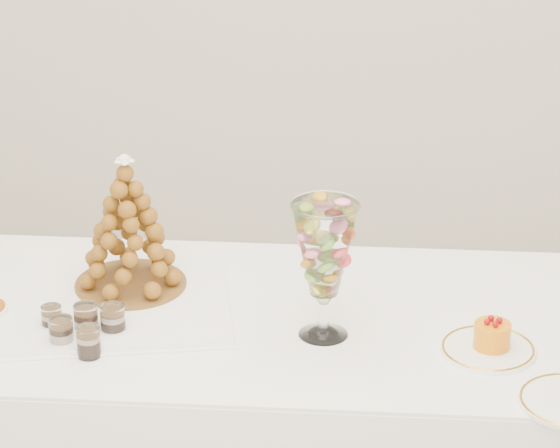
# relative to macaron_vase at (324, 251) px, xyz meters

# --- Properties ---
(lace_tray) EXTENTS (0.63, 0.52, 0.02)m
(lace_tray) POSITION_rel_macaron_vase_xyz_m (-0.50, 0.06, -0.20)
(lace_tray) COLOR white
(lace_tray) RESTS_ON buffet_table
(macaron_vase) EXTENTS (0.14, 0.14, 0.31)m
(macaron_vase) POSITION_rel_macaron_vase_xyz_m (0.00, 0.00, 0.00)
(macaron_vase) COLOR white
(macaron_vase) RESTS_ON buffet_table
(cake_plate) EXTENTS (0.21, 0.21, 0.01)m
(cake_plate) POSITION_rel_macaron_vase_xyz_m (0.36, -0.04, -0.20)
(cake_plate) COLOR white
(cake_plate) RESTS_ON buffet_table
(verrine_a) EXTENTS (0.06, 0.06, 0.06)m
(verrine_a) POSITION_rel_macaron_vase_xyz_m (-0.60, -0.05, -0.17)
(verrine_a) COLOR white
(verrine_a) RESTS_ON buffet_table
(verrine_b) EXTENTS (0.06, 0.06, 0.07)m
(verrine_b) POSITION_rel_macaron_vase_xyz_m (-0.52, -0.05, -0.17)
(verrine_b) COLOR white
(verrine_b) RESTS_ON buffet_table
(verrine_c) EXTENTS (0.06, 0.06, 0.07)m
(verrine_c) POSITION_rel_macaron_vase_xyz_m (-0.46, -0.05, -0.17)
(verrine_c) COLOR white
(verrine_c) RESTS_ON buffet_table
(verrine_d) EXTENTS (0.06, 0.06, 0.07)m
(verrine_d) POSITION_rel_macaron_vase_xyz_m (-0.56, -0.12, -0.17)
(verrine_d) COLOR white
(verrine_d) RESTS_ON buffet_table
(verrine_e) EXTENTS (0.06, 0.06, 0.07)m
(verrine_e) POSITION_rel_macaron_vase_xyz_m (-0.50, -0.15, -0.17)
(verrine_e) COLOR white
(verrine_e) RESTS_ON buffet_table
(croquembouche) EXTENTS (0.26, 0.26, 0.33)m
(croquembouche) POSITION_rel_macaron_vase_xyz_m (-0.47, 0.16, -0.03)
(croquembouche) COLOR brown
(croquembouche) RESTS_ON lace_tray
(mousse_cake) EXTENTS (0.08, 0.08, 0.07)m
(mousse_cake) POSITION_rel_macaron_vase_xyz_m (0.37, -0.04, -0.17)
(mousse_cake) COLOR orange
(mousse_cake) RESTS_ON cake_plate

